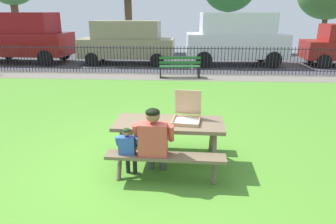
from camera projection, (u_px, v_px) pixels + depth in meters
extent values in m
cube|color=#518E2D|center=(150.00, 124.00, 6.96)|extent=(28.00, 12.11, 0.02)
cube|color=slate|center=(166.00, 77.00, 12.02)|extent=(28.00, 1.40, 0.01)
cube|color=#424247|center=(171.00, 61.00, 15.92)|extent=(28.00, 6.85, 0.01)
cube|color=brown|center=(169.00, 124.00, 4.92)|extent=(1.82, 0.81, 0.06)
cube|color=brown|center=(165.00, 157.00, 4.44)|extent=(1.81, 0.33, 0.05)
cube|color=brown|center=(172.00, 127.00, 5.58)|extent=(1.81, 0.33, 0.05)
cylinder|color=brown|center=(120.00, 154.00, 4.71)|extent=(0.08, 0.44, 0.74)
cylinder|color=brown|center=(131.00, 134.00, 5.49)|extent=(0.08, 0.44, 0.74)
cylinder|color=brown|center=(214.00, 158.00, 4.59)|extent=(0.08, 0.44, 0.74)
cylinder|color=brown|center=(212.00, 137.00, 5.37)|extent=(0.08, 0.44, 0.74)
cube|color=tan|center=(186.00, 122.00, 4.89)|extent=(0.49, 0.49, 0.01)
cube|color=silver|center=(186.00, 121.00, 4.89)|extent=(0.45, 0.45, 0.00)
cube|color=tan|center=(185.00, 125.00, 4.68)|extent=(0.44, 0.06, 0.04)
cube|color=tan|center=(188.00, 116.00, 5.08)|extent=(0.44, 0.06, 0.04)
cube|color=tan|center=(173.00, 119.00, 4.92)|extent=(0.06, 0.44, 0.04)
cube|color=tan|center=(199.00, 121.00, 4.85)|extent=(0.06, 0.44, 0.04)
cube|color=tan|center=(188.00, 102.00, 5.02)|extent=(0.45, 0.13, 0.44)
cylinder|color=#4C4C4C|center=(151.00, 156.00, 4.94)|extent=(0.12, 0.12, 0.44)
cylinder|color=#4C4C4C|center=(149.00, 148.00, 4.66)|extent=(0.16, 0.42, 0.15)
cylinder|color=#4C4C4C|center=(163.00, 157.00, 4.92)|extent=(0.12, 0.12, 0.44)
cylinder|color=#4C4C4C|center=(161.00, 148.00, 4.64)|extent=(0.16, 0.42, 0.15)
cube|color=#CC4C3F|center=(153.00, 140.00, 4.38)|extent=(0.43, 0.23, 0.52)
cylinder|color=#CC4C3F|center=(136.00, 132.00, 4.41)|extent=(0.10, 0.21, 0.31)
cylinder|color=#CC4C3F|center=(171.00, 133.00, 4.37)|extent=(0.10, 0.21, 0.31)
sphere|color=#8C6647|center=(153.00, 115.00, 4.27)|extent=(0.21, 0.21, 0.21)
ellipsoid|color=black|center=(153.00, 112.00, 4.25)|extent=(0.21, 0.20, 0.12)
cylinder|color=black|center=(128.00, 160.00, 4.80)|extent=(0.07, 0.07, 0.44)
cylinder|color=black|center=(125.00, 150.00, 4.61)|extent=(0.09, 0.25, 0.09)
cylinder|color=black|center=(135.00, 161.00, 4.79)|extent=(0.07, 0.07, 0.44)
cylinder|color=black|center=(133.00, 151.00, 4.60)|extent=(0.09, 0.25, 0.09)
cube|color=#3359B2|center=(127.00, 146.00, 4.45)|extent=(0.25, 0.13, 0.30)
cylinder|color=#3359B2|center=(117.00, 141.00, 4.47)|extent=(0.06, 0.12, 0.18)
cylinder|color=#3359B2|center=(137.00, 142.00, 4.44)|extent=(0.06, 0.12, 0.18)
sphere|color=#8C6647|center=(126.00, 132.00, 4.39)|extent=(0.12, 0.12, 0.12)
ellipsoid|color=black|center=(126.00, 130.00, 4.37)|extent=(0.12, 0.12, 0.07)
cylinder|color=black|center=(167.00, 48.00, 12.35)|extent=(21.53, 0.03, 0.03)
cylinder|color=black|center=(167.00, 69.00, 12.63)|extent=(21.53, 0.03, 0.03)
cylinder|color=black|center=(3.00, 58.00, 12.93)|extent=(0.02, 0.02, 1.14)
cylinder|color=black|center=(6.00, 58.00, 12.92)|extent=(0.02, 0.02, 1.14)
cylinder|color=black|center=(9.00, 58.00, 12.92)|extent=(0.02, 0.02, 1.14)
cylinder|color=black|center=(12.00, 58.00, 12.91)|extent=(0.02, 0.02, 1.14)
cylinder|color=black|center=(15.00, 58.00, 12.90)|extent=(0.02, 0.02, 1.14)
cylinder|color=black|center=(18.00, 58.00, 12.89)|extent=(0.02, 0.02, 1.14)
cylinder|color=black|center=(21.00, 58.00, 12.88)|extent=(0.02, 0.02, 1.14)
cylinder|color=black|center=(25.00, 58.00, 12.87)|extent=(0.02, 0.02, 1.14)
cylinder|color=black|center=(28.00, 58.00, 12.86)|extent=(0.02, 0.02, 1.14)
cylinder|color=black|center=(31.00, 58.00, 12.86)|extent=(0.02, 0.02, 1.14)
cylinder|color=black|center=(34.00, 59.00, 12.85)|extent=(0.02, 0.02, 1.14)
cylinder|color=black|center=(37.00, 59.00, 12.84)|extent=(0.02, 0.02, 1.14)
cylinder|color=black|center=(40.00, 59.00, 12.83)|extent=(0.02, 0.02, 1.14)
cylinder|color=black|center=(43.00, 59.00, 12.82)|extent=(0.02, 0.02, 1.14)
cylinder|color=black|center=(47.00, 59.00, 12.81)|extent=(0.02, 0.02, 1.14)
cylinder|color=black|center=(50.00, 59.00, 12.80)|extent=(0.02, 0.02, 1.14)
cylinder|color=black|center=(53.00, 59.00, 12.80)|extent=(0.02, 0.02, 1.14)
cylinder|color=black|center=(56.00, 59.00, 12.79)|extent=(0.02, 0.02, 1.14)
cylinder|color=black|center=(59.00, 59.00, 12.78)|extent=(0.02, 0.02, 1.14)
cylinder|color=black|center=(63.00, 59.00, 12.77)|extent=(0.02, 0.02, 1.14)
cylinder|color=black|center=(66.00, 59.00, 12.76)|extent=(0.02, 0.02, 1.14)
cylinder|color=black|center=(69.00, 59.00, 12.75)|extent=(0.02, 0.02, 1.14)
cylinder|color=black|center=(72.00, 59.00, 12.75)|extent=(0.02, 0.02, 1.14)
cylinder|color=black|center=(75.00, 59.00, 12.74)|extent=(0.02, 0.02, 1.14)
cylinder|color=black|center=(79.00, 59.00, 12.73)|extent=(0.02, 0.02, 1.14)
cylinder|color=black|center=(82.00, 59.00, 12.72)|extent=(0.02, 0.02, 1.14)
cylinder|color=black|center=(85.00, 59.00, 12.71)|extent=(0.02, 0.02, 1.14)
cylinder|color=black|center=(88.00, 59.00, 12.70)|extent=(0.02, 0.02, 1.14)
cylinder|color=black|center=(92.00, 59.00, 12.69)|extent=(0.02, 0.02, 1.14)
cylinder|color=black|center=(95.00, 59.00, 12.69)|extent=(0.02, 0.02, 1.14)
cylinder|color=black|center=(98.00, 59.00, 12.68)|extent=(0.02, 0.02, 1.14)
cylinder|color=black|center=(101.00, 59.00, 12.67)|extent=(0.02, 0.02, 1.14)
cylinder|color=black|center=(105.00, 59.00, 12.66)|extent=(0.02, 0.02, 1.14)
cylinder|color=black|center=(108.00, 59.00, 12.65)|extent=(0.02, 0.02, 1.14)
cylinder|color=black|center=(111.00, 59.00, 12.64)|extent=(0.02, 0.02, 1.14)
cylinder|color=black|center=(114.00, 59.00, 12.64)|extent=(0.02, 0.02, 1.14)
cylinder|color=black|center=(118.00, 59.00, 12.63)|extent=(0.02, 0.02, 1.14)
cylinder|color=black|center=(121.00, 59.00, 12.62)|extent=(0.02, 0.02, 1.14)
cylinder|color=black|center=(124.00, 59.00, 12.61)|extent=(0.02, 0.02, 1.14)
cylinder|color=black|center=(127.00, 59.00, 12.60)|extent=(0.02, 0.02, 1.14)
cylinder|color=black|center=(131.00, 59.00, 12.59)|extent=(0.02, 0.02, 1.14)
cylinder|color=black|center=(134.00, 60.00, 12.58)|extent=(0.02, 0.02, 1.14)
cylinder|color=black|center=(137.00, 60.00, 12.58)|extent=(0.02, 0.02, 1.14)
cylinder|color=black|center=(141.00, 60.00, 12.57)|extent=(0.02, 0.02, 1.14)
cylinder|color=black|center=(144.00, 60.00, 12.56)|extent=(0.02, 0.02, 1.14)
cylinder|color=black|center=(147.00, 60.00, 12.55)|extent=(0.02, 0.02, 1.14)
cylinder|color=black|center=(150.00, 60.00, 12.54)|extent=(0.02, 0.02, 1.14)
cylinder|color=black|center=(154.00, 60.00, 12.53)|extent=(0.02, 0.02, 1.14)
cylinder|color=black|center=(157.00, 60.00, 12.52)|extent=(0.02, 0.02, 1.14)
cylinder|color=black|center=(160.00, 60.00, 12.52)|extent=(0.02, 0.02, 1.14)
cylinder|color=black|center=(164.00, 60.00, 12.51)|extent=(0.02, 0.02, 1.14)
cylinder|color=black|center=(167.00, 60.00, 12.50)|extent=(0.02, 0.02, 1.14)
cylinder|color=black|center=(170.00, 60.00, 12.49)|extent=(0.02, 0.02, 1.14)
cylinder|color=black|center=(174.00, 60.00, 12.48)|extent=(0.02, 0.02, 1.14)
cylinder|color=black|center=(177.00, 60.00, 12.47)|extent=(0.02, 0.02, 1.14)
cylinder|color=black|center=(181.00, 60.00, 12.47)|extent=(0.02, 0.02, 1.14)
cylinder|color=black|center=(184.00, 60.00, 12.46)|extent=(0.02, 0.02, 1.14)
cylinder|color=black|center=(187.00, 60.00, 12.45)|extent=(0.02, 0.02, 1.14)
cylinder|color=black|center=(191.00, 60.00, 12.44)|extent=(0.02, 0.02, 1.14)
cylinder|color=black|center=(194.00, 60.00, 12.43)|extent=(0.02, 0.02, 1.14)
cylinder|color=black|center=(197.00, 60.00, 12.42)|extent=(0.02, 0.02, 1.14)
cylinder|color=black|center=(201.00, 60.00, 12.41)|extent=(0.02, 0.02, 1.14)
cylinder|color=black|center=(204.00, 60.00, 12.41)|extent=(0.02, 0.02, 1.14)
cylinder|color=black|center=(208.00, 60.00, 12.40)|extent=(0.02, 0.02, 1.14)
cylinder|color=black|center=(211.00, 60.00, 12.39)|extent=(0.02, 0.02, 1.14)
cylinder|color=black|center=(214.00, 60.00, 12.38)|extent=(0.02, 0.02, 1.14)
cylinder|color=black|center=(218.00, 60.00, 12.37)|extent=(0.02, 0.02, 1.14)
cylinder|color=black|center=(221.00, 60.00, 12.36)|extent=(0.02, 0.02, 1.14)
cylinder|color=black|center=(225.00, 60.00, 12.35)|extent=(0.02, 0.02, 1.14)
cylinder|color=black|center=(228.00, 60.00, 12.35)|extent=(0.02, 0.02, 1.14)
cylinder|color=black|center=(231.00, 60.00, 12.34)|extent=(0.02, 0.02, 1.14)
cylinder|color=black|center=(235.00, 60.00, 12.33)|extent=(0.02, 0.02, 1.14)
cylinder|color=black|center=(238.00, 61.00, 12.32)|extent=(0.02, 0.02, 1.14)
cylinder|color=black|center=(242.00, 61.00, 12.31)|extent=(0.02, 0.02, 1.14)
cylinder|color=black|center=(245.00, 61.00, 12.30)|extent=(0.02, 0.02, 1.14)
cylinder|color=black|center=(249.00, 61.00, 12.30)|extent=(0.02, 0.02, 1.14)
cylinder|color=black|center=(252.00, 61.00, 12.29)|extent=(0.02, 0.02, 1.14)
cylinder|color=black|center=(255.00, 61.00, 12.28)|extent=(0.02, 0.02, 1.14)
cylinder|color=black|center=(259.00, 61.00, 12.27)|extent=(0.02, 0.02, 1.14)
cylinder|color=black|center=(262.00, 61.00, 12.26)|extent=(0.02, 0.02, 1.14)
cylinder|color=black|center=(266.00, 61.00, 12.25)|extent=(0.02, 0.02, 1.14)
cylinder|color=black|center=(269.00, 61.00, 12.24)|extent=(0.02, 0.02, 1.14)
cylinder|color=black|center=(273.00, 61.00, 12.24)|extent=(0.02, 0.02, 1.14)
cylinder|color=black|center=(276.00, 61.00, 12.23)|extent=(0.02, 0.02, 1.14)
cylinder|color=black|center=(280.00, 61.00, 12.22)|extent=(0.02, 0.02, 1.14)
cylinder|color=black|center=(283.00, 61.00, 12.21)|extent=(0.02, 0.02, 1.14)
cylinder|color=black|center=(287.00, 61.00, 12.20)|extent=(0.02, 0.02, 1.14)
cylinder|color=black|center=(290.00, 61.00, 12.19)|extent=(0.02, 0.02, 1.14)
cylinder|color=black|center=(294.00, 61.00, 12.18)|extent=(0.02, 0.02, 1.14)
cylinder|color=black|center=(297.00, 61.00, 12.18)|extent=(0.02, 0.02, 1.14)
cylinder|color=black|center=(301.00, 61.00, 12.17)|extent=(0.02, 0.02, 1.14)
cylinder|color=black|center=(304.00, 61.00, 12.16)|extent=(0.02, 0.02, 1.14)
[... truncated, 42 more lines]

